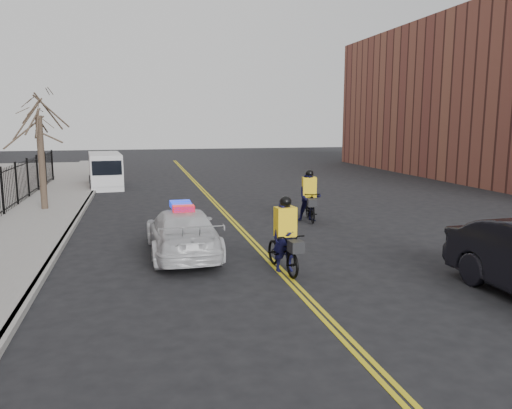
{
  "coord_description": "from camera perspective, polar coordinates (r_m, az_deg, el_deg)",
  "views": [
    {
      "loc": [
        -3.54,
        -12.97,
        3.89
      ],
      "look_at": [
        0.03,
        2.19,
        1.3
      ],
      "focal_mm": 35.0,
      "sensor_mm": 36.0,
      "label": 1
    }
  ],
  "objects": [
    {
      "name": "ground",
      "position": [
        14.0,
        1.93,
        -6.7
      ],
      "size": [
        120.0,
        120.0,
        0.0
      ],
      "primitive_type": "plane",
      "color": "black",
      "rests_on": "ground"
    },
    {
      "name": "center_line_left",
      "position": [
        21.61,
        -3.83,
        -0.94
      ],
      "size": [
        0.1,
        60.0,
        0.01
      ],
      "primitive_type": "cube",
      "color": "gold",
      "rests_on": "ground"
    },
    {
      "name": "center_line_right",
      "position": [
        21.63,
        -3.41,
        -0.92
      ],
      "size": [
        0.1,
        60.0,
        0.01
      ],
      "primitive_type": "cube",
      "color": "gold",
      "rests_on": "ground"
    },
    {
      "name": "sidewalk",
      "position": [
        21.68,
        -23.57,
        -1.49
      ],
      "size": [
        3.0,
        60.0,
        0.15
      ],
      "primitive_type": "cube",
      "color": "gray",
      "rests_on": "ground"
    },
    {
      "name": "curb",
      "position": [
        21.46,
        -19.63,
        -1.36
      ],
      "size": [
        0.2,
        60.0,
        0.15
      ],
      "primitive_type": "cube",
      "color": "gray",
      "rests_on": "ground"
    },
    {
      "name": "building_across",
      "position": [
        40.17,
        26.74,
        10.75
      ],
      "size": [
        12.0,
        30.0,
        11.0
      ],
      "primitive_type": "cube",
      "color": "brown",
      "rests_on": "ground"
    },
    {
      "name": "street_tree",
      "position": [
        23.33,
        -23.51,
        7.8
      ],
      "size": [
        3.2,
        3.2,
        4.8
      ],
      "color": "#34271F",
      "rests_on": "sidewalk"
    },
    {
      "name": "police_cruiser",
      "position": [
        14.81,
        -8.42,
        -3.1
      ],
      "size": [
        2.06,
        4.83,
        1.55
      ],
      "rotation": [
        0.0,
        0.0,
        3.17
      ],
      "color": "silver",
      "rests_on": "ground"
    },
    {
      "name": "cargo_van",
      "position": [
        31.09,
        -16.82,
        3.7
      ],
      "size": [
        2.24,
        5.0,
        2.03
      ],
      "rotation": [
        0.0,
        0.0,
        0.1
      ],
      "color": "silver",
      "rests_on": "ground"
    },
    {
      "name": "cyclist_near",
      "position": [
        13.11,
        3.36,
        -4.67
      ],
      "size": [
        0.91,
        2.1,
        2.0
      ],
      "rotation": [
        0.0,
        0.0,
        0.1
      ],
      "color": "black",
      "rests_on": "ground"
    },
    {
      "name": "cyclist_far",
      "position": [
        19.77,
        6.08,
        0.41
      ],
      "size": [
        1.02,
        2.09,
        2.04
      ],
      "rotation": [
        0.0,
        0.0,
        -0.17
      ],
      "color": "black",
      "rests_on": "ground"
    }
  ]
}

